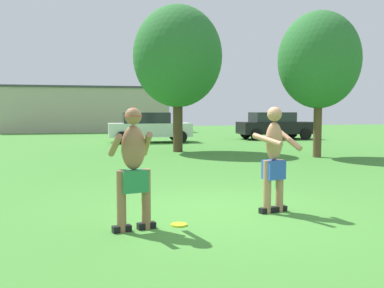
{
  "coord_description": "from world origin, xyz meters",
  "views": [
    {
      "loc": [
        -2.19,
        -6.9,
        1.67
      ],
      "look_at": [
        -0.47,
        0.58,
        1.08
      ],
      "focal_mm": 40.67,
      "sensor_mm": 36.0,
      "label": 1
    }
  ],
  "objects": [
    {
      "name": "tree_left_field",
      "position": [
        1.21,
        10.49,
        3.84
      ],
      "size": [
        3.59,
        3.59,
        5.9
      ],
      "color": "#4C3823",
      "rests_on": "ground_plane"
    },
    {
      "name": "player_in_blue",
      "position": [
        0.7,
        -0.32,
        0.92
      ],
      "size": [
        0.72,
        0.68,
        1.74
      ],
      "color": "black",
      "rests_on": "ground_plane"
    },
    {
      "name": "tree_right_field",
      "position": [
        5.7,
        7.3,
        3.46
      ],
      "size": [
        2.9,
        2.9,
        5.19
      ],
      "color": "brown",
      "rests_on": "ground_plane"
    },
    {
      "name": "outbuilding_behind_lot",
      "position": [
        -2.95,
        29.06,
        1.79
      ],
      "size": [
        13.93,
        4.35,
        3.57
      ],
      "color": "#B2A893",
      "rests_on": "ground_plane"
    },
    {
      "name": "frisbee",
      "position": [
        -0.98,
        -0.78,
        0.01
      ],
      "size": [
        0.24,
        0.24,
        0.03
      ],
      "primitive_type": "cylinder",
      "color": "yellow",
      "rests_on": "ground_plane"
    },
    {
      "name": "player_with_cap",
      "position": [
        -1.64,
        -0.89,
        0.95
      ],
      "size": [
        0.65,
        0.67,
        1.73
      ],
      "color": "black",
      "rests_on": "ground_plane"
    },
    {
      "name": "car_black_far_end",
      "position": [
        8.26,
        16.95,
        0.82
      ],
      "size": [
        4.33,
        2.07,
        1.58
      ],
      "color": "black",
      "rests_on": "ground_plane"
    },
    {
      "name": "ground_plane",
      "position": [
        0.0,
        0.0,
        0.0
      ],
      "size": [
        80.0,
        80.0,
        0.0
      ],
      "primitive_type": "plane",
      "color": "#428433"
    },
    {
      "name": "car_white_near_post",
      "position": [
        0.71,
        16.01,
        0.82
      ],
      "size": [
        4.32,
        2.05,
        1.58
      ],
      "color": "white",
      "rests_on": "ground_plane"
    }
  ]
}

